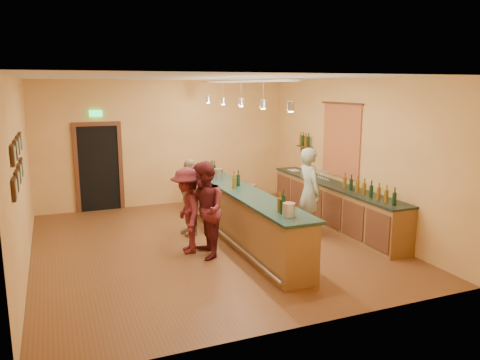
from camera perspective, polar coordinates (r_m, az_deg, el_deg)
name	(u,v)px	position (r m, az deg, el deg)	size (l,w,h in m)	color
floor	(210,244)	(9.29, -3.74, -7.81)	(7.00, 7.00, 0.00)	brown
ceiling	(207,78)	(8.77, -4.01, 12.34)	(6.50, 7.00, 0.02)	silver
wall_back	(166,143)	(12.23, -9.01, 4.45)	(6.50, 0.02, 3.20)	#C28948
wall_front	(298,208)	(5.74, 7.13, -3.36)	(6.50, 0.02, 3.20)	#C28948
wall_left	(20,176)	(8.48, -25.21, 0.44)	(0.02, 7.00, 3.20)	#C28948
wall_right	(352,155)	(10.36, 13.49, 3.03)	(0.02, 7.00, 3.20)	#C28948
doorway	(99,166)	(12.01, -16.84, 1.69)	(1.15, 0.09, 2.48)	black
tapestry	(341,141)	(10.64, 12.22, 4.66)	(0.03, 1.40, 1.60)	maroon
bottle_shelf	(305,142)	(11.90, 7.89, 4.60)	(0.17, 0.55, 0.54)	#482615
picture_grid	(18,162)	(7.68, -25.41, 2.04)	(0.06, 2.20, 0.70)	#382111
back_counter	(334,204)	(10.56, 11.41, -2.89)	(0.60, 4.55, 1.27)	brown
tasting_bar	(241,211)	(9.33, 0.13, -3.80)	(0.73, 5.10, 1.38)	brown
pendant_track	(241,90)	(9.00, 0.14, 10.96)	(0.11, 4.60, 0.50)	silver
bartender	(309,192)	(9.69, 8.43, -1.46)	(0.67, 0.44, 1.83)	gray
customer_a	(204,210)	(8.38, -4.38, -3.69)	(0.85, 0.66, 1.76)	#59191E
customer_b	(191,197)	(9.73, -6.05, -2.08)	(0.93, 0.39, 1.59)	#997A51
customer_c	(187,210)	(8.68, -6.43, -3.71)	(1.03, 0.59, 1.60)	#59191E
bar_stool	(251,190)	(11.76, 1.31, -1.24)	(0.30, 0.30, 0.62)	#A26749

